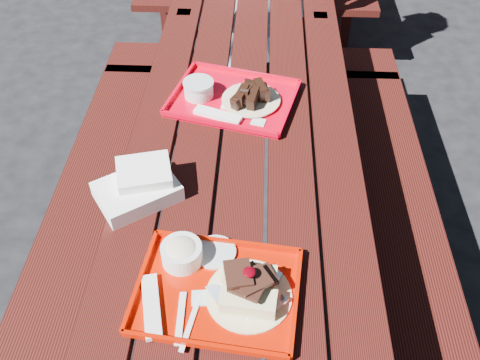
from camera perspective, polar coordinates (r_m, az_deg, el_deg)
The scene contains 5 objects.
ground at distance 2.24m, azimuth 0.18°, elevation -12.30°, with size 60.00×60.00×0.00m, color black.
picnic_table_near at distance 1.79m, azimuth 0.23°, elevation -2.52°, with size 1.41×2.40×0.75m.
near_tray at distance 1.33m, azimuth -2.36°, elevation -10.65°, with size 0.43×0.35×0.13m.
far_tray at distance 1.89m, azimuth -1.00°, elevation 8.84°, with size 0.48×0.42×0.07m.
white_cloth at distance 1.56m, azimuth -10.70°, elevation -0.64°, with size 0.27×0.26×0.09m.
Camera 1 is at (0.05, -1.22, 1.88)m, focal length 40.00 mm.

